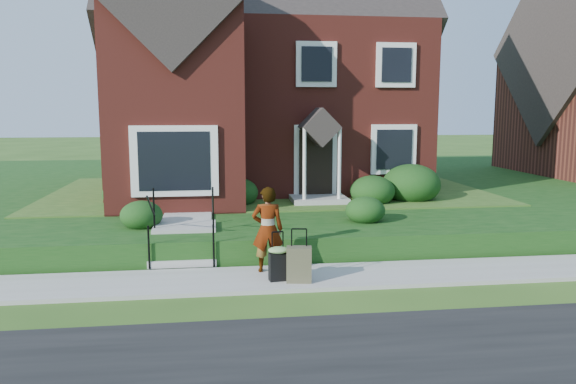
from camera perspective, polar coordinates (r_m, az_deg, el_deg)
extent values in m
plane|color=#2D5119|center=(11.13, 2.17, -8.85)|extent=(120.00, 120.00, 0.00)
cube|color=#9E9B93|center=(11.12, 2.17, -8.65)|extent=(60.00, 1.60, 0.08)
cube|color=#113D10|center=(22.36, 7.59, 0.60)|extent=(44.00, 20.00, 0.60)
cube|color=#9E9B93|center=(15.72, -9.96, -1.51)|extent=(1.20, 6.00, 0.06)
cube|color=maroon|center=(20.56, -2.53, 8.38)|extent=(10.00, 8.00, 5.40)
cube|color=maroon|center=(15.71, -11.28, 8.23)|extent=(3.60, 2.40, 5.40)
cube|color=silver|center=(14.62, -11.42, 3.13)|extent=(2.20, 0.30, 1.80)
cube|color=black|center=(16.77, 2.83, 2.74)|extent=(1.00, 0.12, 2.10)
cube|color=black|center=(17.34, 10.68, 4.28)|extent=(1.40, 0.10, 1.50)
cube|color=#9E9B93|center=(11.92, -10.68, -7.05)|extent=(1.40, 0.30, 0.15)
cube|color=#9E9B93|center=(12.17, -10.63, -5.99)|extent=(1.40, 0.30, 0.15)
cube|color=#9E9B93|center=(12.43, -10.57, -4.98)|extent=(1.40, 0.30, 0.15)
cube|color=#9E9B93|center=(12.69, -10.52, -4.01)|extent=(1.40, 0.30, 0.15)
cube|color=#9E9B93|center=(13.22, -10.40, -3.50)|extent=(1.40, 0.80, 0.15)
cylinder|color=black|center=(11.74, -13.96, -5.50)|extent=(0.04, 0.04, 0.90)
cylinder|color=black|center=(12.79, -13.46, -1.61)|extent=(0.04, 0.04, 0.90)
cylinder|color=black|center=(11.66, -7.57, -5.42)|extent=(0.04, 0.04, 0.90)
cylinder|color=black|center=(12.71, -7.63, -1.50)|extent=(0.04, 0.04, 0.90)
ellipsoid|color=#113710|center=(16.24, -16.08, 0.16)|extent=(1.33, 1.33, 0.93)
ellipsoid|color=#113710|center=(16.14, -5.22, 0.27)|extent=(1.22, 1.22, 0.86)
ellipsoid|color=#113710|center=(16.40, 8.58, 0.42)|extent=(1.30, 1.30, 0.91)
ellipsoid|color=#113710|center=(17.18, 12.43, 1.20)|extent=(1.73, 1.73, 1.21)
ellipsoid|color=#113710|center=(13.41, -14.68, -2.01)|extent=(0.98, 0.98, 0.68)
ellipsoid|color=#113710|center=(13.75, 7.86, -1.58)|extent=(0.96, 0.96, 0.68)
imported|color=#999999|center=(11.17, -2.08, -3.81)|extent=(0.64, 0.43, 1.72)
cube|color=black|center=(10.71, -0.98, -7.61)|extent=(0.38, 0.24, 0.53)
cylinder|color=black|center=(10.55, -0.99, -4.14)|extent=(0.21, 0.06, 0.03)
cylinder|color=black|center=(10.58, -1.56, -5.21)|extent=(0.02, 0.02, 0.40)
cylinder|color=black|center=(10.61, -0.41, -5.17)|extent=(0.02, 0.02, 0.40)
cylinder|color=black|center=(10.77, -1.64, -8.83)|extent=(0.05, 0.07, 0.06)
cylinder|color=black|center=(10.79, -0.32, -8.79)|extent=(0.05, 0.07, 0.06)
ellipsoid|color=#79A75F|center=(10.63, -0.99, -5.91)|extent=(0.43, 0.37, 0.12)
cube|color=#4C4A32|center=(10.61, 1.13, -7.37)|extent=(0.50, 0.33, 0.67)
cylinder|color=black|center=(10.45, 1.14, -3.86)|extent=(0.28, 0.07, 0.03)
cylinder|color=black|center=(10.47, 0.37, -4.76)|extent=(0.02, 0.02, 0.33)
cylinder|color=black|center=(10.51, 1.89, -4.71)|extent=(0.02, 0.02, 0.33)
cylinder|color=black|center=(10.67, 0.24, -8.99)|extent=(0.05, 0.07, 0.06)
cylinder|color=black|center=(10.72, 2.00, -8.91)|extent=(0.05, 0.07, 0.06)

